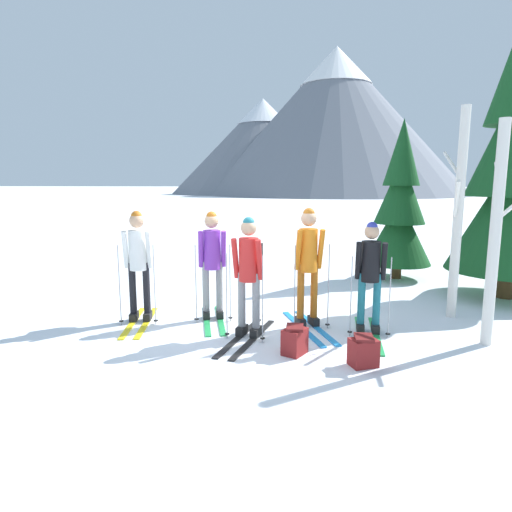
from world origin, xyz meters
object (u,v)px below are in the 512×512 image
(skier_in_white, at_px, (138,259))
(skier_in_orange, at_px, (308,261))
(skier_in_black, at_px, (370,272))
(pine_tree_mid, at_px, (400,207))
(birch_tree_tall, at_px, (495,234))
(skier_in_red, at_px, (249,270))
(birch_tree_slender, at_px, (458,213))
(backpack_on_snow_beside, at_px, (295,340))
(skier_in_purple, at_px, (212,260))
(backpack_on_snow_front, at_px, (363,351))

(skier_in_white, bearing_deg, skier_in_orange, 0.13)
(skier_in_black, distance_m, pine_tree_mid, 4.20)
(skier_in_orange, bearing_deg, skier_in_white, -179.87)
(skier_in_white, bearing_deg, birch_tree_tall, -5.72)
(skier_in_red, relative_size, birch_tree_slender, 0.51)
(skier_in_red, distance_m, pine_tree_mid, 5.25)
(skier_in_red, height_order, birch_tree_tall, birch_tree_tall)
(birch_tree_slender, xyz_separation_m, backpack_on_snow_beside, (-2.56, -1.92, -1.54))
(skier_in_purple, height_order, backpack_on_snow_beside, skier_in_purple)
(skier_in_red, distance_m, birch_tree_tall, 3.36)
(skier_in_purple, bearing_deg, skier_in_red, -47.29)
(skier_in_white, bearing_deg, skier_in_purple, 10.96)
(skier_in_black, xyz_separation_m, birch_tree_tall, (1.57, -0.32, 0.62))
(skier_in_purple, distance_m, skier_in_red, 1.01)
(skier_in_white, height_order, backpack_on_snow_beside, skier_in_white)
(backpack_on_snow_beside, bearing_deg, skier_in_red, 137.26)
(skier_in_red, relative_size, pine_tree_mid, 0.48)
(skier_in_white, xyz_separation_m, skier_in_purple, (1.14, 0.22, -0.04))
(skier_in_red, bearing_deg, birch_tree_slender, 21.75)
(skier_in_black, bearing_deg, pine_tree_mid, 73.14)
(skier_in_purple, height_order, skier_in_orange, skier_in_orange)
(backpack_on_snow_front, bearing_deg, skier_in_black, 79.66)
(skier_in_orange, relative_size, backpack_on_snow_beside, 4.66)
(pine_tree_mid, bearing_deg, backpack_on_snow_beside, -114.80)
(skier_in_purple, xyz_separation_m, birch_tree_slender, (3.93, 0.55, 0.75))
(birch_tree_slender, relative_size, backpack_on_snow_front, 8.77)
(skier_in_orange, relative_size, birch_tree_tall, 0.61)
(backpack_on_snow_front, bearing_deg, birch_tree_slender, 52.16)
(skier_in_red, distance_m, skier_in_black, 1.78)
(skier_in_purple, relative_size, birch_tree_tall, 0.58)
(backpack_on_snow_beside, bearing_deg, skier_in_black, 41.71)
(skier_in_purple, bearing_deg, birch_tree_tall, -10.44)
(skier_in_white, xyz_separation_m, skier_in_red, (1.83, -0.52, -0.03))
(skier_in_black, bearing_deg, backpack_on_snow_front, -100.34)
(pine_tree_mid, relative_size, birch_tree_tall, 1.19)
(skier_in_purple, relative_size, backpack_on_snow_beside, 4.46)
(skier_in_white, relative_size, skier_in_red, 1.02)
(birch_tree_tall, bearing_deg, skier_in_black, 168.36)
(skier_in_red, xyz_separation_m, skier_in_orange, (0.85, 0.53, 0.05))
(birch_tree_tall, bearing_deg, pine_tree_mid, 94.88)
(skier_in_white, relative_size, skier_in_black, 1.07)
(skier_in_red, bearing_deg, backpack_on_snow_front, -31.31)
(skier_in_black, distance_m, backpack_on_snow_beside, 1.62)
(skier_in_red, relative_size, backpack_on_snow_beside, 4.41)
(birch_tree_slender, xyz_separation_m, backpack_on_snow_front, (-1.72, -2.22, -1.54))
(birch_tree_slender, bearing_deg, backpack_on_snow_beside, -143.22)
(skier_in_black, bearing_deg, birch_tree_tall, -11.64)
(skier_in_white, height_order, birch_tree_slender, birch_tree_slender)
(birch_tree_slender, height_order, backpack_on_snow_beside, birch_tree_slender)
(skier_in_orange, bearing_deg, skier_in_black, -12.46)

